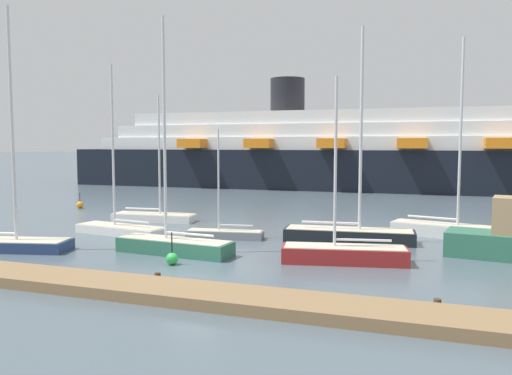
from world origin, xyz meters
The scene contains 13 objects.
ground_plane centered at (0.00, 0.00, 0.00)m, with size 600.00×600.00×0.00m, color #4C5B66.
dock_pier centered at (0.00, -4.50, 0.21)m, with size 25.88×2.52×0.50m.
sailboat_0 centered at (-2.17, 2.13, 0.57)m, with size 6.25×2.09×11.81m.
sailboat_1 centered at (5.66, 8.24, 0.58)m, with size 7.41×2.53×11.96m.
sailboat_2 centered at (-1.41, 6.90, 0.34)m, with size 4.65×1.79×6.42m.
sailboat_3 centered at (6.26, 3.03, 0.48)m, with size 5.98×2.75×8.62m.
sailboat_4 centered at (-8.91, 11.61, 0.42)m, with size 6.16×2.22×9.06m.
sailboat_5 centered at (-8.05, 6.15, 0.46)m, with size 6.17×2.49×10.39m.
sailboat_6 centered at (11.02, 11.71, 0.58)m, with size 6.75×3.21×11.67m.
sailboat_7 centered at (-10.81, 0.03, 0.54)m, with size 6.77×3.33×12.49m.
channel_buoy_0 centered at (-18.85, 16.05, 0.31)m, with size 0.60×0.60×1.33m.
channel_buoy_1 centered at (-1.13, 0.00, 0.30)m, with size 0.56×0.56×1.51m.
cruise_ship centered at (7.54, 44.60, 4.45)m, with size 88.64×14.70×14.07m.
Camera 1 is at (10.14, -20.58, 5.51)m, focal length 35.96 mm.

